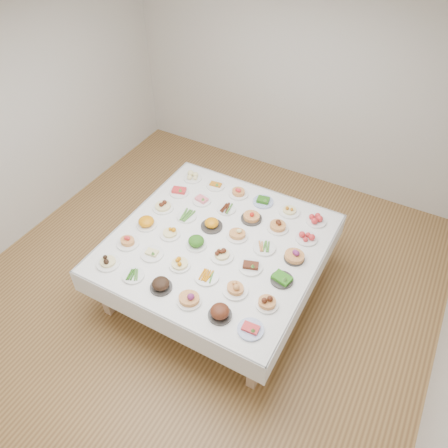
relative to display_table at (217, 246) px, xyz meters
The scene contains 38 objects.
room_envelope 1.16m from the display_table, 169.00° to the left, with size 5.02×5.02×2.81m.
display_table is the anchor object (origin of this frame).
dish_0 1.13m from the display_table, 134.93° to the right, with size 0.23×0.23×0.13m.
dish_1 0.93m from the display_table, 120.56° to the right, with size 0.21×0.21×0.05m.
dish_2 0.81m from the display_table, 101.34° to the right, with size 0.22×0.22×0.12m.
dish_3 0.82m from the display_table, 78.76° to the right, with size 0.24×0.23×0.15m.
dish_4 0.94m from the display_table, 58.78° to the right, with size 0.21×0.21×0.13m.
dish_5 1.12m from the display_table, 45.34° to the right, with size 0.23×0.23×0.09m.
dish_6 0.93m from the display_table, 148.96° to the right, with size 0.23×0.23×0.12m.
dish_7 0.69m from the display_table, 135.11° to the right, with size 0.23×0.23×0.09m.
dish_8 0.51m from the display_table, 108.25° to the right, with size 0.21×0.21×0.12m.
dish_9 0.50m from the display_table, 72.05° to the right, with size 0.23×0.23×0.05m.
dish_10 0.69m from the display_table, 45.75° to the right, with size 0.25×0.24×0.15m.
dish_11 0.94m from the display_table, 31.37° to the right, with size 0.21×0.21×0.12m.
dish_12 0.81m from the display_table, 168.70° to the right, with size 0.22×0.22×0.12m.
dish_13 0.52m from the display_table, 162.07° to the right, with size 0.22×0.22×0.12m.
dish_14 0.25m from the display_table, 136.19° to the right, with size 0.22×0.22×0.13m.
dish_15 0.26m from the display_table, 47.33° to the right, with size 0.26×0.26×0.14m.
dish_16 0.50m from the display_table, 18.41° to the right, with size 0.23×0.23×0.09m.
dish_17 0.82m from the display_table, 11.03° to the right, with size 0.22×0.22×0.11m.
dish_18 0.82m from the display_table, 168.43° to the left, with size 0.24×0.24×0.13m.
dish_19 0.52m from the display_table, 161.03° to the left, with size 0.21×0.21×0.06m.
dish_20 0.26m from the display_table, 134.18° to the left, with size 0.23×0.23×0.13m.
dish_21 0.26m from the display_table, 47.22° to the left, with size 0.22×0.22×0.13m.
dish_22 0.50m from the display_table, 17.48° to the left, with size 0.23×0.23×0.05m.
dish_23 0.82m from the display_table, 11.43° to the left, with size 0.21×0.20×0.14m.
dish_24 0.93m from the display_table, 148.45° to the left, with size 0.23×0.23×0.10m.
dish_25 0.68m from the display_table, 134.79° to the left, with size 0.21×0.21×0.09m.
dish_26 0.52m from the display_table, 107.51° to the left, with size 0.20×0.20×0.05m.
dish_27 0.52m from the display_table, 71.45° to the left, with size 0.23×0.23×0.14m.
dish_28 0.69m from the display_table, 45.67° to the left, with size 0.23×0.23×0.14m.
dish_29 0.94m from the display_table, 31.10° to the left, with size 0.23×0.23×0.10m.
dish_30 1.12m from the display_table, 135.04° to the left, with size 0.22×0.22×0.10m.
dish_31 0.93m from the display_table, 120.61° to the left, with size 0.22×0.22×0.09m.
dish_32 0.81m from the display_table, 101.50° to the left, with size 0.23×0.23×0.12m.
dish_33 0.82m from the display_table, 79.23° to the left, with size 0.23×0.23×0.10m.
dish_34 0.93m from the display_table, 58.54° to the left, with size 0.23×0.23×0.12m.
dish_35 1.12m from the display_table, 44.61° to the left, with size 0.22×0.22×0.10m.
Camera 1 is at (1.74, -2.78, 4.00)m, focal length 35.00 mm.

